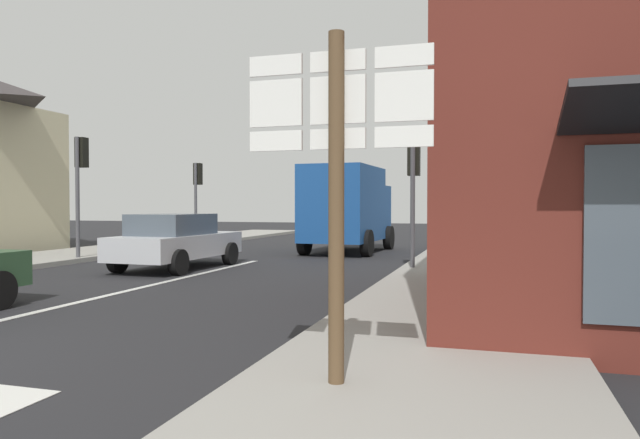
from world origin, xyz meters
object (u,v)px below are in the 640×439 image
sedan_far (176,240)px  delivery_truck (347,207)px  traffic_light_far_right (439,187)px  traffic_light_near_right (414,174)px  traffic_light_near_left (81,170)px  route_sign_post (337,170)px  traffic_light_far_left (197,185)px

sedan_far → delivery_truck: size_ratio=0.84×
traffic_light_far_right → traffic_light_near_right: bearing=-90.0°
traffic_light_far_right → traffic_light_near_right: traffic_light_near_right is taller
traffic_light_near_left → traffic_light_near_right: bearing=0.5°
delivery_truck → traffic_light_near_right: (3.09, -5.49, 0.83)m
sedan_far → traffic_light_near_left: (-3.79, 0.94, 2.01)m
delivery_truck → route_sign_post: bearing=-76.3°
route_sign_post → traffic_light_far_right: bearing=92.1°
route_sign_post → traffic_light_far_right: traffic_light_far_right is taller
traffic_light_far_right → traffic_light_near_left: traffic_light_near_left is taller
traffic_light_far_left → delivery_truck: bearing=-12.9°
traffic_light_far_right → traffic_light_near_right: (0.00, -7.19, 0.10)m
delivery_truck → traffic_light_near_right: 6.35m
sedan_far → route_sign_post: route_sign_post is taller
traffic_light_far_right → traffic_light_far_left: traffic_light_far_left is taller
delivery_truck → traffic_light_far_right: bearing=28.8°
sedan_far → delivery_truck: 7.27m
traffic_light_near_left → route_sign_post: bearing=-42.5°
traffic_light_near_left → sedan_far: bearing=-13.9°
route_sign_post → traffic_light_near_right: bearing=93.7°
sedan_far → delivery_truck: bearing=64.6°
sedan_far → delivery_truck: (3.09, 6.52, 0.89)m
delivery_truck → traffic_light_far_right: (3.09, 1.70, 0.73)m
delivery_truck → sedan_far: bearing=-115.4°
traffic_light_far_left → traffic_light_near_right: (9.97, -7.06, -0.09)m
sedan_far → traffic_light_far_right: size_ratio=1.32×
delivery_truck → route_sign_post: 15.74m
delivery_truck → traffic_light_far_right: size_ratio=1.58×
delivery_truck → route_sign_post: size_ratio=1.59×
sedan_far → traffic_light_far_left: (-3.79, 8.09, 1.81)m
route_sign_post → traffic_light_far_left: bearing=122.1°
route_sign_post → traffic_light_near_left: bearing=137.5°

